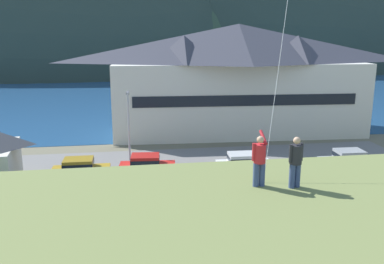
% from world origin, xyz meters
% --- Properties ---
extents(ground_plane, '(600.00, 600.00, 0.00)m').
position_xyz_m(ground_plane, '(0.00, 0.00, 0.00)').
color(ground_plane, '#66604C').
extents(parking_lot_pad, '(40.00, 20.00, 0.10)m').
position_xyz_m(parking_lot_pad, '(0.00, 5.00, 0.05)').
color(parking_lot_pad, slate).
rests_on(parking_lot_pad, ground).
extents(bay_water, '(360.00, 84.00, 0.03)m').
position_xyz_m(bay_water, '(0.00, 60.00, 0.01)').
color(bay_water, navy).
rests_on(bay_water, ground).
extents(far_hill_west_ridge, '(138.54, 71.21, 82.96)m').
position_xyz_m(far_hill_west_ridge, '(-26.77, 109.54, 0.00)').
color(far_hill_west_ridge, '#2D3D33').
rests_on(far_hill_west_ridge, ground).
extents(far_hill_east_peak, '(143.76, 53.24, 75.42)m').
position_xyz_m(far_hill_east_peak, '(-11.55, 116.88, 0.00)').
color(far_hill_east_peak, '#2D3D33').
rests_on(far_hill_east_peak, ground).
extents(far_hill_center_saddle, '(131.98, 58.11, 63.11)m').
position_xyz_m(far_hill_center_saddle, '(15.31, 111.06, 0.00)').
color(far_hill_center_saddle, '#334733').
rests_on(far_hill_center_saddle, ground).
extents(far_hill_far_shoulder, '(120.99, 73.52, 95.54)m').
position_xyz_m(far_hill_far_shoulder, '(47.62, 115.70, 0.00)').
color(far_hill_far_shoulder, '#2D3D33').
rests_on(far_hill_far_shoulder, ground).
extents(harbor_lodge, '(28.87, 11.24, 11.88)m').
position_xyz_m(harbor_lodge, '(7.63, 21.36, 6.28)').
color(harbor_lodge, beige).
rests_on(harbor_lodge, ground).
extents(wharf_dock, '(3.20, 12.08, 0.70)m').
position_xyz_m(wharf_dock, '(-0.85, 32.96, 0.35)').
color(wharf_dock, '#70604C').
rests_on(wharf_dock, ground).
extents(moored_boat_wharfside, '(2.39, 6.80, 2.16)m').
position_xyz_m(moored_boat_wharfside, '(-4.26, 35.80, 0.72)').
color(moored_boat_wharfside, '#23564C').
rests_on(moored_boat_wharfside, ground).
extents(moored_boat_outer_mooring, '(3.27, 8.08, 2.16)m').
position_xyz_m(moored_boat_outer_mooring, '(2.78, 35.42, 0.72)').
color(moored_boat_outer_mooring, '#23564C').
rests_on(moored_boat_outer_mooring, ground).
extents(parked_car_mid_row_center, '(4.28, 2.21, 1.82)m').
position_xyz_m(parked_car_mid_row_center, '(-2.77, 0.78, 1.06)').
color(parked_car_mid_row_center, '#9EA3A8').
rests_on(parked_car_mid_row_center, parking_lot_pad).
extents(parked_car_mid_row_far, '(4.28, 2.20, 1.82)m').
position_xyz_m(parked_car_mid_row_far, '(5.83, 0.66, 1.06)').
color(parked_car_mid_row_far, silver).
rests_on(parked_car_mid_row_far, parking_lot_pad).
extents(parked_car_front_row_silver, '(4.32, 2.30, 1.82)m').
position_xyz_m(parked_car_front_row_silver, '(-7.42, 1.25, 1.06)').
color(parked_car_front_row_silver, navy).
rests_on(parked_car_front_row_silver, parking_lot_pad).
extents(parked_car_mid_row_near, '(4.34, 2.34, 1.82)m').
position_xyz_m(parked_car_mid_row_near, '(-3.06, 7.23, 1.06)').
color(parked_car_mid_row_near, red).
rests_on(parked_car_mid_row_near, parking_lot_pad).
extents(parked_car_corner_spot, '(4.24, 2.13, 1.82)m').
position_xyz_m(parked_car_corner_spot, '(11.33, -0.35, 1.06)').
color(parked_car_corner_spot, slate).
rests_on(parked_car_corner_spot, parking_lot_pad).
extents(parked_car_front_row_red, '(4.25, 2.16, 1.82)m').
position_xyz_m(parked_car_front_row_red, '(12.69, 6.23, 1.06)').
color(parked_car_front_row_red, '#9EA3A8').
rests_on(parked_car_front_row_red, parking_lot_pad).
extents(parked_car_lone_by_shed, '(4.28, 2.20, 1.82)m').
position_xyz_m(parked_car_lone_by_shed, '(4.31, 6.58, 1.06)').
color(parked_car_lone_by_shed, silver).
rests_on(parked_car_lone_by_shed, parking_lot_pad).
extents(parked_car_front_row_end, '(4.21, 2.08, 1.82)m').
position_xyz_m(parked_car_front_row_end, '(-7.94, 7.04, 1.06)').
color(parked_car_front_row_end, '#B28923').
rests_on(parked_car_front_row_end, parking_lot_pad).
extents(parking_light_pole, '(0.24, 0.78, 6.14)m').
position_xyz_m(parking_light_pole, '(-4.32, 10.56, 3.69)').
color(parking_light_pole, '#ADADB2').
rests_on(parking_light_pole, parking_lot_pad).
extents(person_kite_flyer, '(0.52, 0.68, 1.86)m').
position_xyz_m(person_kite_flyer, '(0.10, -9.88, 6.70)').
color(person_kite_flyer, '#384770').
rests_on(person_kite_flyer, grassy_hill_foreground).
extents(person_companion, '(0.53, 0.40, 1.74)m').
position_xyz_m(person_companion, '(1.24, -10.18, 6.68)').
color(person_companion, '#384770').
rests_on(person_companion, grassy_hill_foreground).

